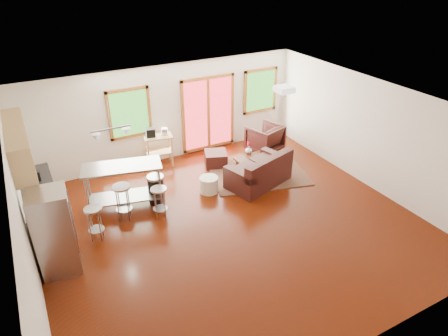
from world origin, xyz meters
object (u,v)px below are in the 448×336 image
ottoman (216,159)px  refrigerator (55,232)px  loveseat (260,173)px  island (123,179)px  armchair (265,137)px  coffee_table (255,160)px  rug (257,173)px  kitchen_cart (157,140)px

ottoman → refrigerator: bearing=-152.5°
loveseat → island: 3.25m
armchair → refrigerator: size_ratio=0.54×
loveseat → coffee_table: bearing=50.4°
rug → loveseat: loveseat is taller
kitchen_cart → island: bearing=-131.0°
island → coffee_table: bearing=0.7°
loveseat → coffee_table: 0.67m
refrigerator → rug: bearing=20.0°
refrigerator → coffee_table: bearing=21.3°
rug → armchair: size_ratio=2.74×
coffee_table → loveseat: bearing=-113.1°
loveseat → refrigerator: refrigerator is taller
armchair → kitchen_cart: size_ratio=0.80×
coffee_table → armchair: armchair is taller
ottoman → coffee_table: bearing=-46.9°
coffee_table → armchair: bearing=45.9°
rug → ottoman: bearing=129.6°
refrigerator → island: size_ratio=0.91×
rug → armchair: (0.87, 1.02, 0.42)m
coffee_table → island: bearing=-179.3°
refrigerator → kitchen_cart: 4.14m
loveseat → ottoman: 1.49m
loveseat → armchair: armchair is taller
armchair → coffee_table: bearing=29.5°
rug → ottoman: ottoman is taller
armchair → loveseat: bearing=36.8°
coffee_table → ottoman: (-0.74, 0.80, -0.15)m
rug → loveseat: bearing=-118.1°
coffee_table → ottoman: coffee_table is taller
loveseat → armchair: bearing=36.5°
refrigerator → island: refrigerator is taller
rug → kitchen_cart: bearing=142.4°
rug → coffee_table: coffee_table is taller
loveseat → armchair: 1.90m
rug → kitchen_cart: 2.75m
rug → refrigerator: 5.25m
rug → coffee_table: size_ratio=2.34×
refrigerator → island: 2.10m
loveseat → refrigerator: bearing=173.2°
coffee_table → island: (-3.43, -0.04, 0.39)m
rug → coffee_table: 0.35m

